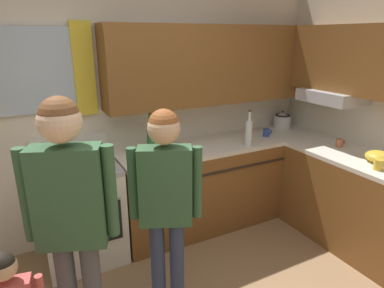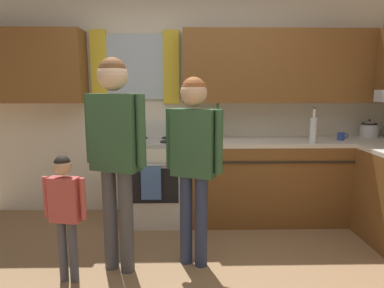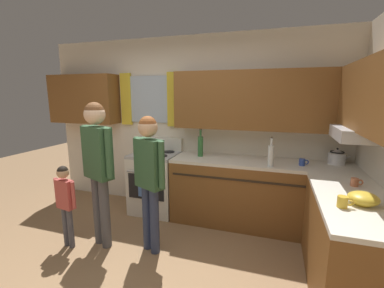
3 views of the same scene
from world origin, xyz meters
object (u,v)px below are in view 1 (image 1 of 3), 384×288
(stove_oven, at_px, (82,211))
(adult_in_plaid, at_px, (166,194))
(bottle_tall_clear, at_px, (249,132))
(adult_holding_child, at_px, (70,207))
(mixing_bowl, at_px, (379,157))
(bottle_wine_green, at_px, (151,138))
(mug_cobalt_blue, at_px, (266,133))
(cup_terracotta, at_px, (340,143))
(mug_mustard_yellow, at_px, (379,164))
(stovetop_kettle, at_px, (282,120))

(stove_oven, height_order, adult_in_plaid, adult_in_plaid)
(bottle_tall_clear, height_order, adult_holding_child, adult_holding_child)
(mixing_bowl, bearing_deg, bottle_wine_green, 145.43)
(bottle_wine_green, relative_size, adult_in_plaid, 0.26)
(stove_oven, height_order, bottle_tall_clear, bottle_tall_clear)
(stove_oven, distance_m, mug_cobalt_blue, 2.08)
(mixing_bowl, bearing_deg, adult_holding_child, 178.02)
(cup_terracotta, bearing_deg, stove_oven, 164.42)
(bottle_tall_clear, bearing_deg, adult_holding_child, -155.74)
(stove_oven, xyz_separation_m, bottle_tall_clear, (1.65, -0.22, 0.57))
(mug_mustard_yellow, distance_m, adult_holding_child, 2.43)
(adult_holding_child, bearing_deg, mug_cobalt_blue, 24.23)
(adult_holding_child, bearing_deg, cup_terracotta, 7.94)
(stove_oven, bearing_deg, mug_cobalt_blue, -1.39)
(bottle_tall_clear, bearing_deg, stove_oven, 172.53)
(bottle_tall_clear, height_order, mug_mustard_yellow, bottle_tall_clear)
(cup_terracotta, xyz_separation_m, stovetop_kettle, (-0.00, 0.84, 0.06))
(bottle_wine_green, relative_size, mixing_bowl, 1.73)
(mug_mustard_yellow, relative_size, adult_holding_child, 0.07)
(adult_in_plaid, bearing_deg, adult_holding_child, -173.30)
(bottle_tall_clear, height_order, cup_terracotta, bottle_tall_clear)
(mug_cobalt_blue, xyz_separation_m, cup_terracotta, (0.42, -0.63, -0.00))
(mug_cobalt_blue, bearing_deg, mug_mustard_yellow, -80.83)
(cup_terracotta, bearing_deg, adult_holding_child, -172.06)
(stovetop_kettle, bearing_deg, bottle_wine_green, -175.66)
(mug_mustard_yellow, xyz_separation_m, stovetop_kettle, (0.22, 1.41, 0.05))
(mixing_bowl, distance_m, adult_holding_child, 2.59)
(mug_cobalt_blue, bearing_deg, adult_in_plaid, -150.15)
(bottle_tall_clear, xyz_separation_m, stovetop_kettle, (0.79, 0.38, -0.05))
(bottle_wine_green, height_order, mug_mustard_yellow, bottle_wine_green)
(bottle_wine_green, xyz_separation_m, adult_holding_child, (-0.89, -1.08, 0.01))
(mug_cobalt_blue, distance_m, mug_mustard_yellow, 1.22)
(cup_terracotta, height_order, mug_mustard_yellow, mug_mustard_yellow)
(stove_oven, distance_m, stovetop_kettle, 2.50)
(mug_cobalt_blue, xyz_separation_m, mug_mustard_yellow, (0.19, -1.20, 0.00))
(stove_oven, xyz_separation_m, stovetop_kettle, (2.44, 0.16, 0.53))
(bottle_tall_clear, distance_m, cup_terracotta, 0.92)
(mug_cobalt_blue, relative_size, mixing_bowl, 0.50)
(mug_mustard_yellow, relative_size, adult_in_plaid, 0.08)
(adult_in_plaid, bearing_deg, stove_oven, 112.65)
(stove_oven, xyz_separation_m, adult_in_plaid, (0.41, -0.98, 0.50))
(bottle_wine_green, bearing_deg, stovetop_kettle, 4.34)
(bottle_tall_clear, xyz_separation_m, mixing_bowl, (0.74, -0.92, -0.09))
(bottle_tall_clear, bearing_deg, adult_in_plaid, -148.52)
(bottle_wine_green, bearing_deg, bottle_tall_clear, -14.35)
(stove_oven, relative_size, stovetop_kettle, 4.02)
(bottle_wine_green, height_order, adult_in_plaid, adult_in_plaid)
(mug_cobalt_blue, xyz_separation_m, adult_holding_child, (-2.22, -1.00, 0.12))
(mixing_bowl, bearing_deg, adult_in_plaid, 175.38)
(stovetop_kettle, height_order, mixing_bowl, stovetop_kettle)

